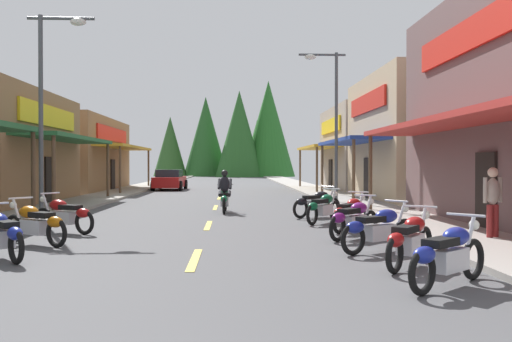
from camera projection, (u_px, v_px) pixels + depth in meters
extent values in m
cube|color=#4C4C4F|center=(221.00, 195.00, 32.64)|extent=(9.70, 91.19, 0.10)
cube|color=gray|center=(117.00, 193.00, 32.38)|extent=(2.50, 91.19, 0.12)
cube|color=#9E9991|center=(323.00, 193.00, 32.89)|extent=(2.50, 91.19, 0.12)
cube|color=#E0C64C|center=(195.00, 259.00, 10.28)|extent=(0.16, 2.40, 0.01)
cube|color=#E0C64C|center=(208.00, 225.00, 15.99)|extent=(0.16, 2.40, 0.01)
cube|color=#E0C64C|center=(215.00, 208.00, 22.53)|extent=(0.16, 2.40, 0.01)
cube|color=#E0C64C|center=(219.00, 198.00, 28.80)|extent=(0.16, 2.40, 0.01)
cube|color=#E0C64C|center=(222.00, 192.00, 35.35)|extent=(0.16, 2.40, 0.01)
cube|color=#E0C64C|center=(224.00, 187.00, 42.19)|extent=(0.16, 2.40, 0.01)
cube|color=#E0C64C|center=(225.00, 184.00, 48.19)|extent=(0.16, 2.40, 0.01)
cube|color=#E0C64C|center=(226.00, 182.00, 54.81)|extent=(0.16, 2.40, 0.01)
cube|color=#E0C64C|center=(226.00, 180.00, 61.18)|extent=(0.16, 2.40, 0.01)
cube|color=#E0C64C|center=(227.00, 178.00, 67.52)|extent=(0.16, 2.40, 0.01)
cylinder|color=brown|center=(33.00, 176.00, 17.86)|extent=(0.14, 0.14, 2.82)
cube|color=#236033|center=(69.00, 139.00, 24.16)|extent=(1.80, 9.02, 0.16)
cylinder|color=brown|center=(54.00, 174.00, 19.90)|extent=(0.14, 0.14, 2.82)
cylinder|color=brown|center=(108.00, 171.00, 28.51)|extent=(0.14, 0.14, 2.82)
cube|color=yellow|center=(50.00, 116.00, 24.11)|extent=(0.10, 7.01, 0.90)
cube|color=black|center=(50.00, 181.00, 24.14)|extent=(0.08, 1.10, 2.10)
cube|color=olive|center=(48.00, 155.00, 36.68)|extent=(8.50, 12.30, 4.82)
cube|color=gold|center=(126.00, 147.00, 36.89)|extent=(1.80, 11.07, 0.16)
cylinder|color=brown|center=(120.00, 171.00, 31.60)|extent=(0.14, 0.14, 2.82)
cylinder|color=brown|center=(149.00, 169.00, 42.27)|extent=(0.14, 0.14, 2.82)
cube|color=red|center=(113.00, 134.00, 36.84)|extent=(0.10, 8.61, 0.90)
cube|color=black|center=(113.00, 175.00, 36.88)|extent=(0.08, 1.10, 2.10)
cube|color=#B72D28|center=(454.00, 121.00, 14.33)|extent=(1.80, 12.19, 0.16)
cylinder|color=brown|center=(370.00, 174.00, 20.21)|extent=(0.14, 0.14, 2.82)
cube|color=red|center=(486.00, 25.00, 14.33)|extent=(0.10, 9.48, 0.90)
cube|color=black|center=(486.00, 192.00, 14.39)|extent=(0.08, 1.10, 2.10)
cube|color=tan|center=(440.00, 138.00, 27.25)|extent=(7.23, 9.46, 6.13)
cube|color=navy|center=(350.00, 141.00, 27.07)|extent=(1.80, 8.51, 0.16)
cylinder|color=brown|center=(354.00, 173.00, 23.01)|extent=(0.14, 0.14, 2.82)
cylinder|color=brown|center=(322.00, 171.00, 31.11)|extent=(0.14, 0.14, 2.82)
cube|color=red|center=(367.00, 103.00, 27.08)|extent=(0.10, 6.62, 0.90)
cube|color=black|center=(367.00, 179.00, 27.13)|extent=(0.08, 1.10, 2.10)
cube|color=gray|center=(391.00, 149.00, 37.43)|extent=(8.20, 9.66, 5.59)
cube|color=gold|center=(318.00, 147.00, 37.21)|extent=(1.80, 8.70, 0.16)
cylinder|color=brown|center=(317.00, 170.00, 33.06)|extent=(0.14, 0.14, 2.82)
cylinder|color=brown|center=(300.00, 169.00, 41.35)|extent=(0.14, 0.14, 2.82)
cube|color=yellow|center=(330.00, 126.00, 37.23)|extent=(0.10, 6.76, 0.90)
cube|color=black|center=(330.00, 175.00, 37.27)|extent=(0.08, 1.10, 2.10)
cylinder|color=#474C51|center=(41.00, 118.00, 17.13)|extent=(0.14, 0.14, 6.41)
cylinder|color=#474C51|center=(61.00, 18.00, 17.12)|extent=(2.06, 0.10, 0.10)
ellipsoid|color=silver|center=(78.00, 22.00, 17.14)|extent=(0.50, 0.30, 0.24)
cylinder|color=#474C51|center=(336.00, 129.00, 24.17)|extent=(0.14, 0.14, 6.67)
cylinder|color=#474C51|center=(322.00, 55.00, 24.10)|extent=(2.06, 0.10, 0.10)
ellipsoid|color=silver|center=(310.00, 57.00, 24.08)|extent=(0.50, 0.30, 0.24)
torus|color=black|center=(473.00, 259.00, 8.49)|extent=(0.55, 0.49, 0.64)
torus|color=black|center=(422.00, 272.00, 7.47)|extent=(0.55, 0.49, 0.64)
cube|color=silver|center=(449.00, 260.00, 7.98)|extent=(0.71, 0.67, 0.32)
ellipsoid|color=navy|center=(456.00, 237.00, 8.11)|extent=(0.63, 0.61, 0.28)
cube|color=black|center=(441.00, 242.00, 7.80)|extent=(0.64, 0.60, 0.12)
ellipsoid|color=navy|center=(424.00, 255.00, 7.50)|extent=(0.49, 0.47, 0.24)
cylinder|color=silver|center=(469.00, 239.00, 8.40)|extent=(0.32, 0.29, 0.71)
cylinder|color=silver|center=(466.00, 215.00, 8.31)|extent=(0.42, 0.48, 0.04)
sphere|color=white|center=(474.00, 225.00, 8.51)|extent=(0.16, 0.16, 0.16)
torus|color=black|center=(425.00, 243.00, 10.18)|extent=(0.47, 0.57, 0.64)
torus|color=black|center=(395.00, 254.00, 8.95)|extent=(0.47, 0.57, 0.64)
cube|color=silver|center=(411.00, 244.00, 9.56)|extent=(0.65, 0.73, 0.32)
ellipsoid|color=#A51414|center=(415.00, 225.00, 9.72)|extent=(0.60, 0.64, 0.28)
cube|color=black|center=(406.00, 229.00, 9.36)|extent=(0.59, 0.65, 0.12)
ellipsoid|color=#A51414|center=(396.00, 240.00, 8.99)|extent=(0.46, 0.49, 0.24)
cylinder|color=silver|center=(423.00, 226.00, 10.07)|extent=(0.27, 0.33, 0.71)
cylinder|color=silver|center=(420.00, 206.00, 9.96)|extent=(0.50, 0.40, 0.04)
sphere|color=white|center=(425.00, 215.00, 10.19)|extent=(0.16, 0.16, 0.16)
torus|color=black|center=(404.00, 234.00, 11.62)|extent=(0.59, 0.43, 0.64)
torus|color=black|center=(353.00, 239.00, 10.75)|extent=(0.59, 0.43, 0.64)
cube|color=silver|center=(380.00, 232.00, 11.18)|extent=(0.74, 0.61, 0.32)
ellipsoid|color=navy|center=(386.00, 216.00, 11.30)|extent=(0.64, 0.57, 0.28)
cube|color=black|center=(371.00, 219.00, 11.04)|extent=(0.66, 0.56, 0.12)
ellipsoid|color=navy|center=(355.00, 227.00, 10.78)|extent=(0.50, 0.44, 0.24)
cylinder|color=silver|center=(400.00, 218.00, 11.54)|extent=(0.34, 0.25, 0.71)
cylinder|color=silver|center=(396.00, 201.00, 11.46)|extent=(0.36, 0.53, 0.04)
sphere|color=white|center=(405.00, 208.00, 11.63)|extent=(0.16, 0.16, 0.16)
torus|color=black|center=(370.00, 223.00, 13.76)|extent=(0.51, 0.53, 0.64)
torus|color=black|center=(338.00, 228.00, 12.63)|extent=(0.51, 0.53, 0.64)
cube|color=silver|center=(355.00, 222.00, 13.19)|extent=(0.68, 0.70, 0.32)
ellipsoid|color=#721972|center=(359.00, 208.00, 13.34)|extent=(0.62, 0.63, 0.28)
cube|color=black|center=(349.00, 211.00, 13.00)|extent=(0.62, 0.63, 0.12)
ellipsoid|color=#721972|center=(339.00, 218.00, 12.66)|extent=(0.48, 0.48, 0.24)
cylinder|color=silver|center=(368.00, 210.00, 13.66)|extent=(0.30, 0.31, 0.71)
cylinder|color=silver|center=(365.00, 195.00, 13.56)|extent=(0.46, 0.44, 0.04)
sphere|color=white|center=(371.00, 202.00, 13.78)|extent=(0.16, 0.16, 0.16)
torus|color=black|center=(362.00, 217.00, 15.34)|extent=(0.46, 0.58, 0.64)
torus|color=black|center=(339.00, 221.00, 14.09)|extent=(0.46, 0.58, 0.64)
cube|color=silver|center=(351.00, 216.00, 14.71)|extent=(0.64, 0.73, 0.32)
ellipsoid|color=#A51414|center=(354.00, 204.00, 14.88)|extent=(0.59, 0.64, 0.28)
cube|color=black|center=(347.00, 206.00, 14.50)|extent=(0.58, 0.65, 0.12)
ellipsoid|color=#A51414|center=(340.00, 212.00, 14.13)|extent=(0.45, 0.50, 0.24)
cylinder|color=silver|center=(360.00, 205.00, 15.23)|extent=(0.27, 0.34, 0.71)
cylinder|color=silver|center=(358.00, 192.00, 15.12)|extent=(0.51, 0.39, 0.04)
sphere|color=white|center=(362.00, 198.00, 15.36)|extent=(0.16, 0.16, 0.16)
torus|color=black|center=(335.00, 211.00, 17.29)|extent=(0.46, 0.58, 0.64)
torus|color=black|center=(312.00, 214.00, 16.04)|extent=(0.46, 0.58, 0.64)
cube|color=silver|center=(324.00, 210.00, 16.66)|extent=(0.64, 0.73, 0.32)
ellipsoid|color=#0C5933|center=(327.00, 199.00, 16.82)|extent=(0.59, 0.64, 0.28)
cube|color=black|center=(320.00, 201.00, 16.45)|extent=(0.58, 0.65, 0.12)
ellipsoid|color=#0C5933|center=(313.00, 206.00, 16.08)|extent=(0.45, 0.50, 0.24)
cylinder|color=silver|center=(333.00, 200.00, 17.17)|extent=(0.27, 0.34, 0.71)
cylinder|color=silver|center=(331.00, 189.00, 17.07)|extent=(0.51, 0.39, 0.04)
sphere|color=white|center=(335.00, 194.00, 17.30)|extent=(0.16, 0.16, 0.16)
torus|color=black|center=(333.00, 207.00, 18.96)|extent=(0.58, 0.45, 0.64)
torus|color=black|center=(300.00, 209.00, 18.05)|extent=(0.58, 0.45, 0.64)
cube|color=silver|center=(317.00, 205.00, 18.50)|extent=(0.74, 0.63, 0.32)
ellipsoid|color=black|center=(322.00, 196.00, 18.62)|extent=(0.64, 0.58, 0.28)
cube|color=black|center=(312.00, 197.00, 18.35)|extent=(0.65, 0.57, 0.12)
ellipsoid|color=black|center=(302.00, 202.00, 18.08)|extent=(0.50, 0.45, 0.24)
cylinder|color=silver|center=(330.00, 197.00, 18.87)|extent=(0.34, 0.26, 0.71)
cylinder|color=silver|center=(328.00, 186.00, 18.80)|extent=(0.37, 0.52, 0.04)
sphere|color=white|center=(334.00, 191.00, 18.97)|extent=(0.16, 0.16, 0.16)
torus|color=black|center=(16.00, 247.00, 9.79)|extent=(0.49, 0.55, 0.64)
cube|color=silver|center=(2.00, 238.00, 10.34)|extent=(0.67, 0.71, 0.32)
cube|color=black|center=(6.00, 224.00, 10.15)|extent=(0.60, 0.64, 0.12)
ellipsoid|color=navy|center=(15.00, 233.00, 9.82)|extent=(0.47, 0.49, 0.24)
torus|color=black|center=(14.00, 228.00, 12.56)|extent=(0.58, 0.45, 0.64)
torus|color=black|center=(57.00, 233.00, 11.75)|extent=(0.58, 0.45, 0.64)
cube|color=silver|center=(35.00, 227.00, 12.16)|extent=(0.73, 0.63, 0.32)
ellipsoid|color=#BF660C|center=(29.00, 212.00, 12.26)|extent=(0.64, 0.58, 0.28)
cube|color=black|center=(42.00, 215.00, 12.02)|extent=(0.65, 0.57, 0.12)
ellipsoid|color=#BF660C|center=(55.00, 222.00, 11.77)|extent=(0.50, 0.45, 0.24)
cylinder|color=silver|center=(18.00, 214.00, 12.49)|extent=(0.34, 0.26, 0.71)
cylinder|color=silver|center=(21.00, 198.00, 12.42)|extent=(0.38, 0.51, 0.04)
sphere|color=white|center=(13.00, 205.00, 12.57)|extent=(0.16, 0.16, 0.16)
torus|color=black|center=(44.00, 219.00, 14.63)|extent=(0.60, 0.42, 0.64)
torus|color=black|center=(84.00, 222.00, 13.90)|extent=(0.60, 0.42, 0.64)
cube|color=silver|center=(64.00, 218.00, 14.26)|extent=(0.74, 0.61, 0.32)
ellipsoid|color=#A51414|center=(58.00, 205.00, 14.35)|extent=(0.64, 0.57, 0.28)
cube|color=black|center=(70.00, 207.00, 14.13)|extent=(0.66, 0.55, 0.12)
ellipsoid|color=#A51414|center=(83.00, 213.00, 13.92)|extent=(0.50, 0.44, 0.24)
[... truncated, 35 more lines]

